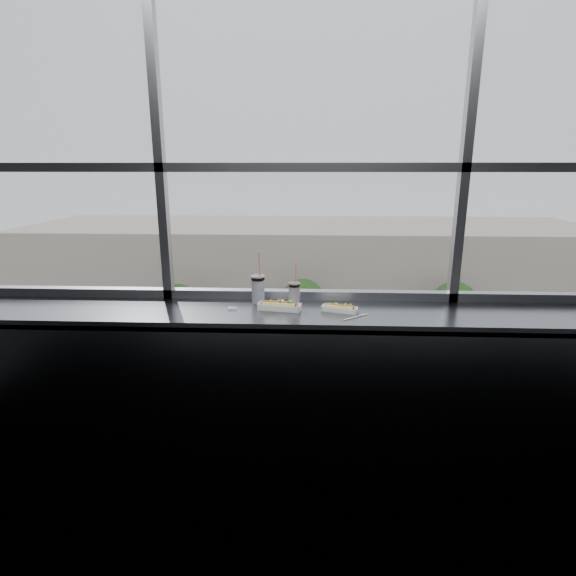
{
  "coord_description": "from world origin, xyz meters",
  "views": [
    {
      "loc": [
        -0.01,
        -1.56,
        2.0
      ],
      "look_at": [
        -0.13,
        1.23,
        1.25
      ],
      "focal_mm": 28.0,
      "sensor_mm": 36.0,
      "label": 1
    }
  ],
  "objects_px": {
    "soda_cup_right": "(294,293)",
    "tree_left": "(178,305)",
    "car_near_e": "(567,429)",
    "pedestrian_a": "(236,338)",
    "hotdog_tray_right": "(340,308)",
    "loose_straw": "(356,317)",
    "soda_cup_left": "(258,288)",
    "pedestrian_b": "(312,333)",
    "car_far_c": "(479,359)",
    "tree_center": "(302,302)",
    "car_near_c": "(332,424)",
    "car_near_d": "(453,428)",
    "car_far_a": "(149,353)",
    "hotdog_tray_left": "(280,306)",
    "wrapper": "(232,308)",
    "car_near_b": "(178,422)",
    "tree_right": "(454,305)"
  },
  "relations": [
    {
      "from": "car_near_d",
      "to": "tree_left",
      "type": "bearing_deg",
      "value": 60.83
    },
    {
      "from": "soda_cup_right",
      "to": "car_near_b",
      "type": "distance_m",
      "value": 20.55
    },
    {
      "from": "soda_cup_left",
      "to": "car_near_b",
      "type": "xyz_separation_m",
      "value": [
        -5.86,
        16.11,
        -11.13
      ]
    },
    {
      "from": "hotdog_tray_right",
      "to": "pedestrian_b",
      "type": "xyz_separation_m",
      "value": [
        0.17,
        28.46,
        -10.99
      ]
    },
    {
      "from": "soda_cup_right",
      "to": "tree_center",
      "type": "height_order",
      "value": "soda_cup_right"
    },
    {
      "from": "soda_cup_right",
      "to": "loose_straw",
      "type": "bearing_deg",
      "value": -31.23
    },
    {
      "from": "soda_cup_left",
      "to": "loose_straw",
      "type": "xyz_separation_m",
      "value": [
        0.64,
        -0.29,
        -0.1
      ]
    },
    {
      "from": "wrapper",
      "to": "car_near_b",
      "type": "relative_size",
      "value": 0.01
    },
    {
      "from": "soda_cup_left",
      "to": "car_near_c",
      "type": "bearing_deg",
      "value": 84.5
    },
    {
      "from": "car_near_e",
      "to": "car_far_c",
      "type": "height_order",
      "value": "car_near_e"
    },
    {
      "from": "wrapper",
      "to": "pedestrian_b",
      "type": "distance_m",
      "value": 30.5
    },
    {
      "from": "hotdog_tray_right",
      "to": "pedestrian_b",
      "type": "bearing_deg",
      "value": 107.01
    },
    {
      "from": "tree_center",
      "to": "soda_cup_left",
      "type": "bearing_deg",
      "value": -89.94
    },
    {
      "from": "pedestrian_a",
      "to": "car_far_a",
      "type": "bearing_deg",
      "value": -148.79
    },
    {
      "from": "soda_cup_right",
      "to": "loose_straw",
      "type": "distance_m",
      "value": 0.46
    },
    {
      "from": "car_near_d",
      "to": "pedestrian_a",
      "type": "bearing_deg",
      "value": 54.23
    },
    {
      "from": "hotdog_tray_right",
      "to": "car_near_e",
      "type": "height_order",
      "value": "hotdog_tray_right"
    },
    {
      "from": "car_near_d",
      "to": "car_far_a",
      "type": "height_order",
      "value": "car_far_a"
    },
    {
      "from": "car_near_e",
      "to": "pedestrian_b",
      "type": "height_order",
      "value": "car_near_e"
    },
    {
      "from": "soda_cup_right",
      "to": "tree_left",
      "type": "xyz_separation_m",
      "value": [
        -9.45,
        28.17,
        -8.93
      ]
    },
    {
      "from": "pedestrian_b",
      "to": "tree_center",
      "type": "distance_m",
      "value": 2.56
    },
    {
      "from": "soda_cup_left",
      "to": "car_near_c",
      "type": "distance_m",
      "value": 19.61
    },
    {
      "from": "pedestrian_b",
      "to": "tree_left",
      "type": "distance_m",
      "value": 10.14
    },
    {
      "from": "hotdog_tray_right",
      "to": "soda_cup_left",
      "type": "distance_m",
      "value": 0.58
    },
    {
      "from": "loose_straw",
      "to": "wrapper",
      "type": "distance_m",
      "value": 0.8
    },
    {
      "from": "soda_cup_right",
      "to": "wrapper",
      "type": "bearing_deg",
      "value": -165.0
    },
    {
      "from": "soda_cup_left",
      "to": "pedestrian_b",
      "type": "relative_size",
      "value": 0.17
    },
    {
      "from": "soda_cup_left",
      "to": "car_near_e",
      "type": "height_order",
      "value": "soda_cup_left"
    },
    {
      "from": "soda_cup_right",
      "to": "tree_right",
      "type": "distance_m",
      "value": 31.29
    },
    {
      "from": "car_far_c",
      "to": "tree_center",
      "type": "height_order",
      "value": "tree_center"
    },
    {
      "from": "car_far_a",
      "to": "car_near_e",
      "type": "bearing_deg",
      "value": -114.2
    },
    {
      "from": "soda_cup_left",
      "to": "pedestrian_b",
      "type": "distance_m",
      "value": 30.38
    },
    {
      "from": "pedestrian_b",
      "to": "tree_left",
      "type": "bearing_deg",
      "value": -89.02
    },
    {
      "from": "car_near_b",
      "to": "car_far_a",
      "type": "xyz_separation_m",
      "value": [
        -4.23,
        8.0,
        0.09
      ]
    },
    {
      "from": "soda_cup_right",
      "to": "tree_center",
      "type": "xyz_separation_m",
      "value": [
        -0.28,
        28.17,
        -8.61
      ]
    },
    {
      "from": "loose_straw",
      "to": "tree_left",
      "type": "distance_m",
      "value": 31.33
    },
    {
      "from": "car_near_c",
      "to": "pedestrian_b",
      "type": "xyz_separation_m",
      "value": [
        -0.83,
        12.17,
        -0.0
      ]
    },
    {
      "from": "car_near_b",
      "to": "tree_left",
      "type": "distance_m",
      "value": 12.65
    },
    {
      "from": "tree_center",
      "to": "car_far_c",
      "type": "bearing_deg",
      "value": -19.34
    },
    {
      "from": "pedestrian_b",
      "to": "tree_center",
      "type": "height_order",
      "value": "tree_center"
    },
    {
      "from": "tree_center",
      "to": "hotdog_tray_right",
      "type": "bearing_deg",
      "value": -88.83
    },
    {
      "from": "car_near_b",
      "to": "car_near_c",
      "type": "bearing_deg",
      "value": -91.93
    },
    {
      "from": "loose_straw",
      "to": "pedestrian_b",
      "type": "distance_m",
      "value": 30.61
    },
    {
      "from": "soda_cup_left",
      "to": "car_near_e",
      "type": "distance_m",
      "value": 23.18
    },
    {
      "from": "hotdog_tray_left",
      "to": "car_near_b",
      "type": "relative_size",
      "value": 0.05
    },
    {
      "from": "car_near_c",
      "to": "pedestrian_b",
      "type": "height_order",
      "value": "pedestrian_b"
    },
    {
      "from": "car_near_e",
      "to": "car_near_d",
      "type": "xyz_separation_m",
      "value": [
        -5.26,
        0.0,
        -0.1
      ]
    },
    {
      "from": "car_far_a",
      "to": "hotdog_tray_left",
      "type": "bearing_deg",
      "value": -161.83
    },
    {
      "from": "wrapper",
      "to": "tree_left",
      "type": "distance_m",
      "value": 30.98
    },
    {
      "from": "car_near_e",
      "to": "pedestrian_a",
      "type": "xyz_separation_m",
      "value": [
        -17.38,
        11.18,
        -0.19
      ]
    }
  ]
}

